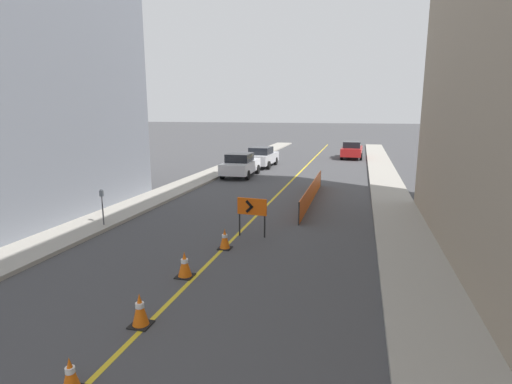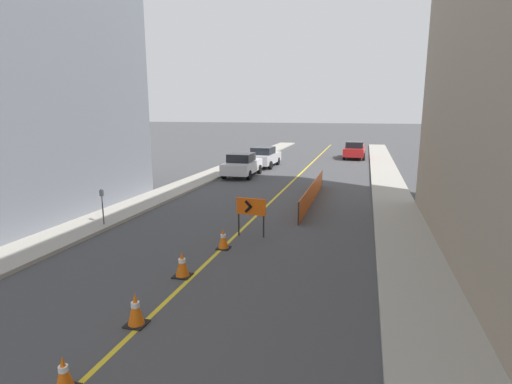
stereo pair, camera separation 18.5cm
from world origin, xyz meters
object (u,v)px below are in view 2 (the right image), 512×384
Objects in this scene: traffic_cone_farthest at (223,239)px; traffic_cone_fourth at (136,309)px; traffic_cone_third at (64,374)px; arrow_barricade_primary at (251,209)px; parking_meter_near_curb at (102,199)px; traffic_cone_fifth at (182,264)px; parked_car_curb_far at (355,150)px; parked_car_curb_near at (242,165)px; parked_car_curb_mid at (264,157)px.

traffic_cone_fourth is at bearing -91.79° from traffic_cone_farthest.
arrow_barricade_primary reaches higher than traffic_cone_third.
traffic_cone_fourth is 1.07× the size of traffic_cone_farthest.
traffic_cone_fifth is at bearing -34.84° from parking_meter_near_curb.
traffic_cone_fifth is at bearing 93.58° from traffic_cone_fourth.
parked_car_curb_far is at bearing 84.01° from traffic_cone_third.
parked_car_curb_near reaches higher than traffic_cone_farthest.
parking_meter_near_curb is at bearing 145.16° from traffic_cone_fifth.
traffic_cone_farthest is at bearing -104.85° from arrow_barricade_primary.
traffic_cone_fifth is (-0.16, 2.54, -0.01)m from traffic_cone_fourth.
parked_car_curb_far is at bearing 50.37° from parked_car_curb_mid.
parked_car_curb_near is at bearing -117.61° from parked_car_curb_far.
traffic_cone_fifth is at bearing -95.48° from parked_car_curb_far.
parked_car_curb_mid is at bearing 100.28° from traffic_cone_farthest.
traffic_cone_farthest is 0.15× the size of parked_car_curb_far.
parking_meter_near_curb is (-5.06, 8.04, 0.81)m from traffic_cone_third.
traffic_cone_fifth is at bearing -97.44° from traffic_cone_farthest.
traffic_cone_farthest is 19.32m from parked_car_curb_mid.
parking_meter_near_curb is (-1.78, -17.98, 0.31)m from parked_car_curb_mid.
parking_meter_near_curb is (-4.91, 3.42, 0.76)m from traffic_cone_fifth.
arrow_barricade_primary is (0.68, 8.49, 0.71)m from traffic_cone_third.
traffic_cone_farthest is at bearing -95.46° from parked_car_curb_far.
parked_car_curb_mid is at bearing 107.24° from arrow_barricade_primary.
traffic_cone_fourth is (0.01, 2.08, 0.05)m from traffic_cone_third.
parked_car_curb_far is (3.52, 31.60, 0.44)m from traffic_cone_fourth.
traffic_cone_third is at bearing -80.77° from parked_car_curb_mid.
parked_car_curb_mid is 3.14× the size of parking_meter_near_curb.
traffic_cone_fourth reaches higher than traffic_cone_farthest.
parked_car_curb_far is 27.04m from parking_meter_near_curb.
traffic_cone_fifth is at bearing -79.64° from parked_car_curb_mid.
parked_car_curb_far is (7.08, 12.59, 0.00)m from parked_car_curb_near.
traffic_cone_third is 0.91× the size of traffic_cone_farthest.
traffic_cone_farthest is at bearing 88.21° from traffic_cone_fourth.
traffic_cone_fifth is (-0.15, 4.62, 0.05)m from traffic_cone_third.
parked_car_curb_mid reaches higher than traffic_cone_third.
parking_meter_near_curb is at bearing -171.06° from arrow_barricade_primary.
traffic_cone_third is 0.14× the size of parked_car_curb_mid.
traffic_cone_fifth is at bearing -97.61° from arrow_barricade_primary.
parked_car_curb_far is (3.68, 29.06, 0.45)m from traffic_cone_fifth.
traffic_cone_third is 33.87m from parked_car_curb_far.
arrow_barricade_primary is at bearing 85.43° from traffic_cone_third.
traffic_cone_fifth reaches higher than traffic_cone_third.
traffic_cone_third is 0.44× the size of parking_meter_near_curb.
parking_meter_near_curb is (-8.60, -25.64, 0.31)m from parked_car_curb_far.
traffic_cone_fourth is 6.48m from arrow_barricade_primary.
traffic_cone_fourth is 0.17× the size of parked_car_curb_far.
parking_meter_near_curb is at bearing -106.79° from parked_car_curb_far.
traffic_cone_farthest is 0.49× the size of parking_meter_near_curb.
traffic_cone_farthest is (0.16, 7.02, 0.03)m from traffic_cone_third.
traffic_cone_fourth is 4.94m from traffic_cone_farthest.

